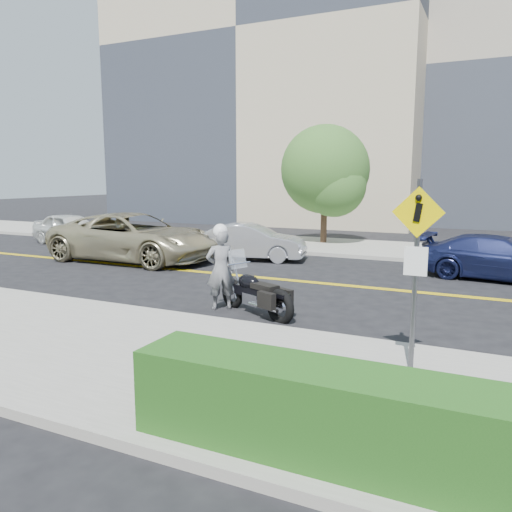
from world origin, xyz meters
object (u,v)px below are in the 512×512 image
at_px(parked_car_blue, 499,258).
at_px(parked_car_silver, 250,242).
at_px(pedestrian_sign, 416,257).
at_px(suv, 134,237).
at_px(motorcycle, 256,284).
at_px(motorcyclist, 221,267).
at_px(parked_car_white, 71,229).

bearing_deg(parked_car_blue, parked_car_silver, 95.61).
xyz_separation_m(pedestrian_sign, suv, (-11.28, 7.18, -1.05)).
relative_size(motorcycle, suv, 0.36).
xyz_separation_m(parked_car_silver, parked_car_blue, (8.68, -0.10, -0.01)).
distance_m(motorcycle, parked_car_blue, 8.58).
bearing_deg(parked_car_silver, parked_car_blue, -102.88).
bearing_deg(pedestrian_sign, parked_car_silver, 128.34).
xyz_separation_m(pedestrian_sign, motorcyclist, (-4.80, 2.42, -0.92)).
bearing_deg(motorcyclist, parked_car_white, -71.64).
bearing_deg(parked_car_white, parked_car_silver, -81.93).
bearing_deg(parked_car_silver, motorcycle, -165.37).
relative_size(pedestrian_sign, motorcycle, 1.26).
bearing_deg(parked_car_silver, motorcyclist, -171.84).
xyz_separation_m(parked_car_white, parked_car_blue, (18.41, -0.50, -0.06)).
xyz_separation_m(pedestrian_sign, parked_car_white, (-17.09, 9.72, -1.22)).
xyz_separation_m(motorcyclist, motorcycle, (0.96, -0.05, -0.31)).
relative_size(parked_car_white, parked_car_silver, 1.03).
relative_size(motorcyclist, parked_car_silver, 0.49).
bearing_deg(suv, motorcyclist, -126.65).
bearing_deg(motorcyclist, parked_car_blue, -172.86).
xyz_separation_m(motorcycle, parked_car_blue, (5.16, 6.85, -0.04)).
relative_size(suv, parked_car_white, 1.51).
height_order(motorcycle, parked_car_white, parked_car_white).
bearing_deg(motorcyclist, parked_car_silver, -110.51).
bearing_deg(parked_car_blue, motorcyclist, 144.29).
height_order(motorcycle, parked_car_silver, motorcycle).
bearing_deg(suv, pedestrian_sign, -122.79).
distance_m(pedestrian_sign, motorcycle, 4.68).
bearing_deg(parked_car_white, motorcyclist, -110.26).
xyz_separation_m(motorcyclist, parked_car_white, (-12.29, 7.31, -0.29)).
bearing_deg(suv, motorcycle, -123.24).
relative_size(suv, parked_car_silver, 1.55).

